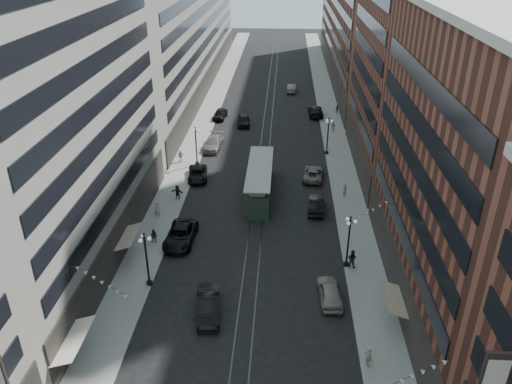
% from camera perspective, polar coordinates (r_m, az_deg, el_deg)
% --- Properties ---
extents(ground, '(220.00, 220.00, 0.00)m').
position_cam_1_polar(ground, '(74.18, 0.94, 4.49)').
color(ground, black).
rests_on(ground, ground).
extents(sidewalk_west, '(4.00, 180.00, 0.15)m').
position_cam_1_polar(sidewalk_west, '(84.53, -6.29, 7.32)').
color(sidewalk_west, gray).
rests_on(sidewalk_west, ground).
extents(sidewalk_east, '(4.00, 180.00, 0.15)m').
position_cam_1_polar(sidewalk_east, '(83.82, 8.83, 6.98)').
color(sidewalk_east, gray).
rests_on(sidewalk_east, ground).
extents(rail_west, '(0.12, 180.00, 0.02)m').
position_cam_1_polar(rail_west, '(83.50, 0.76, 7.18)').
color(rail_west, '#2D2D33').
rests_on(rail_west, ground).
extents(rail_east, '(0.12, 180.00, 0.02)m').
position_cam_1_polar(rail_east, '(83.46, 1.72, 7.16)').
color(rail_east, '#2D2D33').
rests_on(rail_east, ground).
extents(building_west_mid, '(8.00, 36.00, 28.00)m').
position_cam_1_polar(building_west_mid, '(48.11, -21.29, 7.52)').
color(building_west_mid, gray).
rests_on(building_west_mid, ground).
extents(building_west_far, '(8.00, 90.00, 26.00)m').
position_cam_1_polar(building_west_far, '(107.32, -7.73, 18.66)').
color(building_west_far, gray).
rests_on(building_west_far, ground).
extents(building_east_mid, '(8.00, 30.00, 24.00)m').
position_cam_1_polar(building_east_mid, '(42.48, 22.63, 1.78)').
color(building_east_mid, brown).
rests_on(building_east_mid, ground).
extents(building_east_tower, '(8.00, 26.00, 42.00)m').
position_cam_1_polar(building_east_tower, '(66.32, 16.70, 19.53)').
color(building_east_tower, brown).
rests_on(building_east_tower, ground).
extents(building_east_far, '(8.00, 72.00, 24.00)m').
position_cam_1_polar(building_east_far, '(115.42, 10.95, 18.53)').
color(building_east_far, brown).
rests_on(building_east_far, ground).
extents(lamppost_sw_far, '(1.03, 1.14, 5.52)m').
position_cam_1_polar(lamppost_sw_far, '(46.07, -12.41, -7.34)').
color(lamppost_sw_far, black).
rests_on(lamppost_sw_far, sidewalk_west).
extents(lamppost_sw_mid, '(1.03, 1.14, 5.52)m').
position_cam_1_polar(lamppost_sw_mid, '(69.36, -6.87, 5.39)').
color(lamppost_sw_mid, black).
rests_on(lamppost_sw_mid, sidewalk_west).
extents(lamppost_se_far, '(1.03, 1.14, 5.52)m').
position_cam_1_polar(lamppost_se_far, '(48.25, 10.54, -5.40)').
color(lamppost_se_far, black).
rests_on(lamppost_se_far, sidewalk_east).
extents(lamppost_se_mid, '(1.03, 1.14, 5.52)m').
position_cam_1_polar(lamppost_se_mid, '(73.27, 8.21, 6.52)').
color(lamppost_se_mid, black).
rests_on(lamppost_se_mid, sidewalk_east).
extents(streetcar, '(2.97, 13.41, 3.71)m').
position_cam_1_polar(streetcar, '(61.40, 0.42, 1.15)').
color(streetcar, '#233828').
rests_on(streetcar, ground).
extents(car_2, '(3.04, 6.24, 1.71)m').
position_cam_1_polar(car_2, '(52.92, -8.62, -4.90)').
color(car_2, black).
rests_on(car_2, ground).
extents(car_4, '(2.27, 4.97, 1.65)m').
position_cam_1_polar(car_4, '(45.25, 8.43, -11.24)').
color(car_4, gray).
rests_on(car_4, ground).
extents(car_5, '(2.59, 5.57, 1.77)m').
position_cam_1_polar(car_5, '(43.49, -5.46, -12.79)').
color(car_5, black).
rests_on(car_5, ground).
extents(pedestrian_2, '(0.78, 0.47, 1.54)m').
position_cam_1_polar(pedestrian_2, '(53.10, -11.56, -4.97)').
color(pedestrian_2, black).
rests_on(pedestrian_2, sidewalk_west).
extents(pedestrian_4, '(0.79, 1.06, 1.65)m').
position_cam_1_polar(pedestrian_4, '(39.79, 12.74, -17.96)').
color(pedestrian_4, beige).
rests_on(pedestrian_4, sidewalk_east).
extents(car_7, '(3.14, 5.58, 1.47)m').
position_cam_1_polar(car_7, '(66.25, -6.69, 2.08)').
color(car_7, black).
rests_on(car_7, ground).
extents(car_8, '(2.90, 6.29, 1.78)m').
position_cam_1_polar(car_8, '(75.73, -4.90, 5.61)').
color(car_8, slate).
rests_on(car_8, ground).
extents(car_9, '(2.47, 5.08, 1.67)m').
position_cam_1_polar(car_9, '(88.61, -4.13, 8.88)').
color(car_9, black).
rests_on(car_9, ground).
extents(car_10, '(2.12, 5.17, 1.66)m').
position_cam_1_polar(car_10, '(58.58, 6.89, -1.41)').
color(car_10, black).
rests_on(car_10, ground).
extents(car_11, '(3.14, 5.72, 1.52)m').
position_cam_1_polar(car_11, '(66.38, 6.59, 2.16)').
color(car_11, '#636258').
rests_on(car_11, ground).
extents(car_12, '(2.60, 6.11, 1.76)m').
position_cam_1_polar(car_12, '(90.53, 6.82, 9.19)').
color(car_12, black).
rests_on(car_12, ground).
extents(car_13, '(2.52, 5.25, 1.73)m').
position_cam_1_polar(car_13, '(85.17, -1.44, 8.19)').
color(car_13, black).
rests_on(car_13, ground).
extents(car_14, '(1.83, 4.88, 1.59)m').
position_cam_1_polar(car_14, '(104.68, 4.09, 11.77)').
color(car_14, slate).
rests_on(car_14, ground).
extents(pedestrian_5, '(1.70, 0.93, 1.76)m').
position_cam_1_polar(pedestrian_5, '(61.21, -8.97, -0.01)').
color(pedestrian_5, black).
rests_on(pedestrian_5, sidewalk_west).
extents(pedestrian_6, '(1.09, 0.78, 1.69)m').
position_cam_1_polar(pedestrian_6, '(71.37, -8.61, 4.09)').
color(pedestrian_6, gray).
rests_on(pedestrian_6, sidewalk_west).
extents(pedestrian_7, '(1.04, 0.88, 1.88)m').
position_cam_1_polar(pedestrian_7, '(49.29, 10.91, -7.47)').
color(pedestrian_7, black).
rests_on(pedestrian_7, sidewalk_east).
extents(pedestrian_8, '(0.72, 0.67, 1.64)m').
position_cam_1_polar(pedestrian_8, '(62.04, 10.09, 0.22)').
color(pedestrian_8, gray).
rests_on(pedestrian_8, sidewalk_east).
extents(pedestrian_9, '(1.06, 0.60, 1.56)m').
position_cam_1_polar(pedestrian_9, '(91.85, 9.27, 9.33)').
color(pedestrian_9, black).
rests_on(pedestrian_9, sidewalk_east).
extents(pedestrian_extra_0, '(0.96, 0.95, 1.59)m').
position_cam_1_polar(pedestrian_extra_0, '(83.07, 8.82, 7.43)').
color(pedestrian_extra_0, gray).
rests_on(pedestrian_extra_0, sidewalk_east).
extents(pedestrian_extra_1, '(0.84, 0.73, 1.94)m').
position_cam_1_polar(pedestrian_extra_1, '(57.56, -11.27, -2.00)').
color(pedestrian_extra_1, '#A39F87').
rests_on(pedestrian_extra_1, sidewalk_west).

